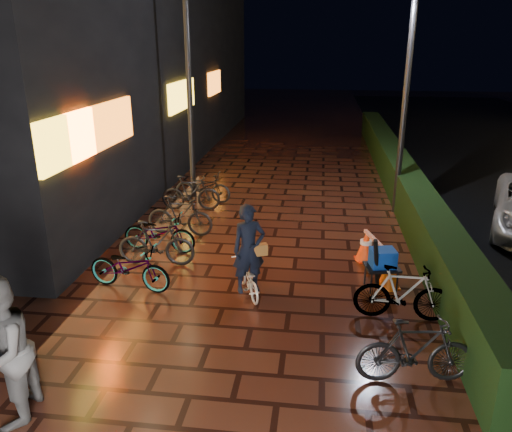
# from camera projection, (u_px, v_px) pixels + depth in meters

# --- Properties ---
(ground) EXTENTS (80.00, 80.00, 0.00)m
(ground) POSITION_uv_depth(u_px,v_px,m) (251.00, 328.00, 7.80)
(ground) COLOR #381911
(ground) RESTS_ON ground
(hedge) EXTENTS (0.70, 20.00, 1.00)m
(hedge) POSITION_uv_depth(u_px,v_px,m) (399.00, 175.00, 14.71)
(hedge) COLOR black
(hedge) RESTS_ON ground
(bystander_person) EXTENTS (0.81, 0.97, 1.83)m
(bystander_person) POSITION_uv_depth(u_px,v_px,m) (2.00, 353.00, 5.65)
(bystander_person) COLOR #59595B
(bystander_person) RESTS_ON ground
(storefront_block) EXTENTS (12.09, 22.00, 9.00)m
(storefront_block) POSITION_uv_depth(u_px,v_px,m) (36.00, 33.00, 18.19)
(storefront_block) COLOR black
(storefront_block) RESTS_ON ground
(lamp_post_hedge) EXTENTS (0.53, 0.19, 5.53)m
(lamp_post_hedge) POSITION_uv_depth(u_px,v_px,m) (406.00, 93.00, 12.08)
(lamp_post_hedge) COLOR black
(lamp_post_hedge) RESTS_ON ground
(lamp_post_sf) EXTENTS (0.55, 0.18, 5.70)m
(lamp_post_sf) POSITION_uv_depth(u_px,v_px,m) (189.00, 84.00, 13.40)
(lamp_post_sf) COLOR black
(lamp_post_sf) RESTS_ON ground
(cyclist) EXTENTS (0.86, 1.24, 1.68)m
(cyclist) POSITION_uv_depth(u_px,v_px,m) (248.00, 262.00, 8.62)
(cyclist) COLOR white
(cyclist) RESTS_ON ground
(traffic_barrier) EXTENTS (0.76, 1.58, 0.64)m
(traffic_barrier) POSITION_uv_depth(u_px,v_px,m) (377.00, 257.00, 9.57)
(traffic_barrier) COLOR #EB5B0C
(traffic_barrier) RESTS_ON ground
(cart_assembly) EXTENTS (0.67, 0.70, 1.10)m
(cart_assembly) POSITION_uv_depth(u_px,v_px,m) (382.00, 260.00, 8.86)
(cart_assembly) COLOR black
(cart_assembly) RESTS_ON ground
(parked_bikes_storefront) EXTENTS (1.80, 5.98, 0.93)m
(parked_bikes_storefront) POSITION_uv_depth(u_px,v_px,m) (173.00, 219.00, 11.26)
(parked_bikes_storefront) COLOR black
(parked_bikes_storefront) RESTS_ON ground
(parked_bikes_hedge) EXTENTS (1.64, 2.14, 0.93)m
(parked_bikes_hedge) POSITION_uv_depth(u_px,v_px,m) (409.00, 319.00, 7.18)
(parked_bikes_hedge) COLOR black
(parked_bikes_hedge) RESTS_ON ground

